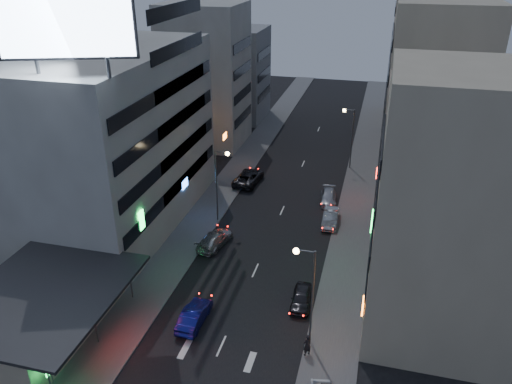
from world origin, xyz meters
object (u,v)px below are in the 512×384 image
(parked_car_right_far, at_px, (329,197))
(parked_car_left, at_px, (249,177))
(road_car_blue, at_px, (194,315))
(scooter_silver_b, at_px, (331,373))
(road_car_silver, at_px, (215,239))
(parked_car_right_mid, at_px, (331,218))
(parked_car_right_near, at_px, (301,298))
(person, at_px, (307,345))

(parked_car_right_far, bearing_deg, parked_car_left, 159.01)
(road_car_blue, distance_m, scooter_silver_b, 11.56)
(parked_car_right_far, bearing_deg, road_car_silver, -134.70)
(parked_car_right_mid, distance_m, road_car_blue, 20.26)
(parked_car_left, distance_m, road_car_silver, 14.99)
(parked_car_right_near, relative_size, person, 2.17)
(parked_car_left, relative_size, scooter_silver_b, 2.92)
(parked_car_right_mid, bearing_deg, person, -89.20)
(parked_car_left, bearing_deg, road_car_silver, 97.00)
(parked_car_right_mid, relative_size, scooter_silver_b, 2.24)
(parked_car_right_mid, xyz_separation_m, person, (0.70, -19.72, 0.30))
(parked_car_right_far, xyz_separation_m, scooter_silver_b, (3.50, -26.67, 0.08))
(parked_car_right_mid, relative_size, parked_car_right_far, 1.00)
(road_car_silver, bearing_deg, road_car_blue, 111.20)
(person, bearing_deg, parked_car_right_far, -130.99)
(parked_car_right_near, bearing_deg, road_car_silver, 142.59)
(road_car_blue, distance_m, person, 9.23)
(parked_car_right_mid, distance_m, scooter_silver_b, 21.81)
(road_car_blue, relative_size, road_car_silver, 0.89)
(parked_car_right_mid, height_order, parked_car_right_far, parked_car_right_mid)
(road_car_silver, bearing_deg, parked_car_right_near, 155.56)
(road_car_blue, bearing_deg, road_car_silver, -78.67)
(parked_car_right_near, height_order, parked_car_right_far, parked_car_right_near)
(road_car_silver, bearing_deg, scooter_silver_b, 142.96)
(parked_car_left, height_order, road_car_blue, parked_car_left)
(parked_car_right_mid, xyz_separation_m, scooter_silver_b, (2.67, -21.64, -0.01))
(road_car_silver, distance_m, person, 16.83)
(parked_car_right_near, bearing_deg, parked_car_right_mid, 84.70)
(road_car_silver, bearing_deg, parked_car_right_far, -118.01)
(parked_car_right_near, height_order, road_car_silver, road_car_silver)
(parked_car_right_far, relative_size, road_car_blue, 1.00)
(person, bearing_deg, parked_car_right_mid, -132.51)
(person, bearing_deg, parked_car_left, -111.13)
(parked_car_right_mid, xyz_separation_m, road_car_silver, (-10.56, -7.22, -0.01))
(road_car_silver, height_order, scooter_silver_b, road_car_silver)
(parked_car_left, xyz_separation_m, parked_car_right_far, (10.36, -2.73, -0.16))
(parked_car_right_mid, height_order, road_car_blue, road_car_blue)
(road_car_blue, bearing_deg, parked_car_right_far, -107.38)
(road_car_silver, distance_m, scooter_silver_b, 19.57)
(parked_car_left, xyz_separation_m, person, (11.90, -27.48, 0.23))
(parked_car_right_far, bearing_deg, parked_car_right_near, -95.80)
(parked_car_right_near, height_order, parked_car_left, parked_car_left)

